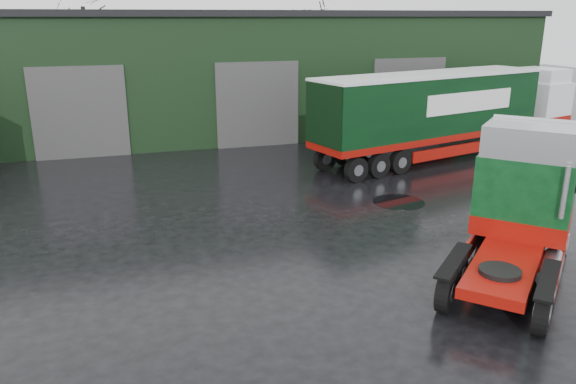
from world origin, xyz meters
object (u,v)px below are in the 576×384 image
(lorry_right, at_px, (429,117))
(tree_back_b, at_px, (307,47))
(hero_tractor, at_px, (515,211))
(warehouse, at_px, (231,69))
(tree_back_a, at_px, (86,36))

(lorry_right, relative_size, tree_back_b, 1.92)
(hero_tractor, bearing_deg, lorry_right, 115.15)
(warehouse, xyz_separation_m, tree_back_b, (8.00, 10.00, 0.59))
(hero_tractor, xyz_separation_m, tree_back_b, (6.02, 32.04, 1.95))
(hero_tractor, bearing_deg, warehouse, 141.64)
(warehouse, relative_size, tree_back_a, 3.41)
(hero_tractor, height_order, tree_back_a, tree_back_a)
(warehouse, height_order, hero_tractor, warehouse)
(warehouse, distance_m, hero_tractor, 22.17)
(warehouse, xyz_separation_m, hero_tractor, (1.98, -22.04, -1.36))
(lorry_right, bearing_deg, warehouse, -165.08)
(warehouse, bearing_deg, lorry_right, -60.20)
(tree_back_a, distance_m, tree_back_b, 16.03)
(hero_tractor, xyz_separation_m, lorry_right, (4.32, 11.04, 0.10))
(hero_tractor, relative_size, tree_back_a, 0.61)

